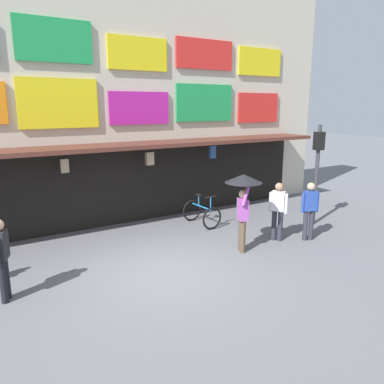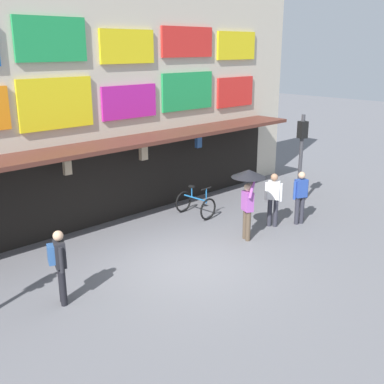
# 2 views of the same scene
# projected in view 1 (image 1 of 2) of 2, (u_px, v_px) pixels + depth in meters

# --- Properties ---
(ground_plane) EXTENTS (80.00, 80.00, 0.00)m
(ground_plane) POSITION_uv_depth(u_px,v_px,m) (165.00, 271.00, 8.75)
(ground_plane) COLOR slate
(shopfront) EXTENTS (18.00, 2.60, 8.00)m
(shopfront) POSITION_uv_depth(u_px,v_px,m) (95.00, 99.00, 11.64)
(shopfront) COLOR beige
(shopfront) RESTS_ON ground
(traffic_light_far) EXTENTS (0.34, 0.36, 3.20)m
(traffic_light_far) POSITION_uv_depth(u_px,v_px,m) (317.00, 159.00, 11.77)
(traffic_light_far) COLOR #38383D
(traffic_light_far) RESTS_ON ground
(bicycle_parked) EXTENTS (0.78, 1.20, 1.05)m
(bicycle_parked) POSITION_uv_depth(u_px,v_px,m) (202.00, 213.00, 12.04)
(bicycle_parked) COLOR black
(bicycle_parked) RESTS_ON ground
(pedestrian_in_purple) EXTENTS (0.44, 0.50, 1.68)m
(pedestrian_in_purple) POSITION_uv_depth(u_px,v_px,m) (0.00, 254.00, 7.21)
(pedestrian_in_purple) COLOR black
(pedestrian_in_purple) RESTS_ON ground
(pedestrian_in_red) EXTENTS (0.50, 0.33, 1.68)m
(pedestrian_in_red) POSITION_uv_depth(u_px,v_px,m) (310.00, 208.00, 10.57)
(pedestrian_in_red) COLOR #2D2D38
(pedestrian_in_red) RESTS_ON ground
(pedestrian_in_black) EXTENTS (0.38, 0.46, 1.68)m
(pedestrian_in_black) POSITION_uv_depth(u_px,v_px,m) (278.00, 208.00, 10.54)
(pedestrian_in_black) COLOR #2D2D38
(pedestrian_in_black) RESTS_ON ground
(pedestrian_with_umbrella) EXTENTS (0.96, 0.96, 2.08)m
(pedestrian_with_umbrella) POSITION_uv_depth(u_px,v_px,m) (243.00, 191.00, 9.56)
(pedestrian_with_umbrella) COLOR brown
(pedestrian_with_umbrella) RESTS_ON ground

